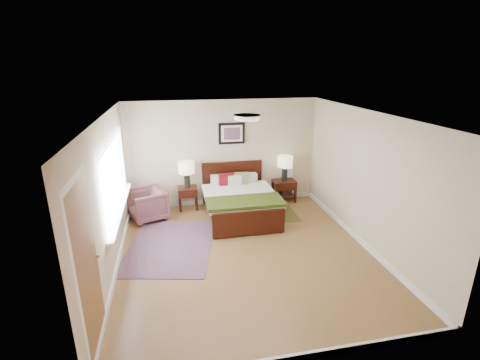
# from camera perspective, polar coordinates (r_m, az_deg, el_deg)

# --- Properties ---
(floor) EXTENTS (5.00, 5.00, 0.00)m
(floor) POSITION_cam_1_polar(r_m,az_deg,el_deg) (6.47, 0.99, -11.86)
(floor) COLOR brown
(floor) RESTS_ON ground
(back_wall) EXTENTS (4.50, 0.04, 2.50)m
(back_wall) POSITION_cam_1_polar(r_m,az_deg,el_deg) (8.28, -2.72, 4.44)
(back_wall) COLOR #C2AD8D
(back_wall) RESTS_ON ground
(front_wall) EXTENTS (4.50, 0.04, 2.50)m
(front_wall) POSITION_cam_1_polar(r_m,az_deg,el_deg) (3.77, 9.59, -14.28)
(front_wall) COLOR #C2AD8D
(front_wall) RESTS_ON ground
(left_wall) EXTENTS (0.04, 5.00, 2.50)m
(left_wall) POSITION_cam_1_polar(r_m,az_deg,el_deg) (5.89, -20.86, -2.82)
(left_wall) COLOR #C2AD8D
(left_wall) RESTS_ON ground
(right_wall) EXTENTS (0.04, 5.00, 2.50)m
(right_wall) POSITION_cam_1_polar(r_m,az_deg,el_deg) (6.76, 20.01, -0.01)
(right_wall) COLOR #C2AD8D
(right_wall) RESTS_ON ground
(ceiling) EXTENTS (4.50, 5.00, 0.02)m
(ceiling) POSITION_cam_1_polar(r_m,az_deg,el_deg) (5.62, 1.13, 10.64)
(ceiling) COLOR white
(ceiling) RESTS_ON back_wall
(window) EXTENTS (0.11, 2.72, 1.32)m
(window) POSITION_cam_1_polar(r_m,az_deg,el_deg) (6.50, -19.63, 0.47)
(window) COLOR silver
(window) RESTS_ON left_wall
(door) EXTENTS (0.06, 1.00, 2.18)m
(door) POSITION_cam_1_polar(r_m,az_deg,el_deg) (4.42, -23.67, -13.19)
(door) COLOR silver
(door) RESTS_ON ground
(ceil_fixture) EXTENTS (0.44, 0.44, 0.08)m
(ceil_fixture) POSITION_cam_1_polar(r_m,az_deg,el_deg) (5.63, 1.13, 10.29)
(ceil_fixture) COLOR white
(ceil_fixture) RESTS_ON ceiling
(bed) EXTENTS (1.58, 1.90, 1.02)m
(bed) POSITION_cam_1_polar(r_m,az_deg,el_deg) (7.68, -0.10, -2.80)
(bed) COLOR black
(bed) RESTS_ON ground
(wall_art) EXTENTS (0.62, 0.05, 0.50)m
(wall_art) POSITION_cam_1_polar(r_m,az_deg,el_deg) (8.18, -1.36, 7.65)
(wall_art) COLOR black
(wall_art) RESTS_ON back_wall
(nightstand_left) EXTENTS (0.44, 0.40, 0.53)m
(nightstand_left) POSITION_cam_1_polar(r_m,az_deg,el_deg) (8.21, -8.58, -2.04)
(nightstand_left) COLOR black
(nightstand_left) RESTS_ON ground
(nightstand_right) EXTENTS (0.54, 0.41, 0.54)m
(nightstand_right) POSITION_cam_1_polar(r_m,az_deg,el_deg) (8.67, 7.25, -1.37)
(nightstand_right) COLOR black
(nightstand_right) RESTS_ON ground
(lamp_left) EXTENTS (0.37, 0.37, 0.61)m
(lamp_left) POSITION_cam_1_polar(r_m,az_deg,el_deg) (8.05, -8.77, 1.70)
(lamp_left) COLOR black
(lamp_left) RESTS_ON nightstand_left
(lamp_right) EXTENTS (0.37, 0.37, 0.61)m
(lamp_right) POSITION_cam_1_polar(r_m,az_deg,el_deg) (8.48, 7.40, 2.71)
(lamp_right) COLOR black
(lamp_right) RESTS_ON nightstand_right
(armchair) EXTENTS (0.96, 0.94, 0.68)m
(armchair) POSITION_cam_1_polar(r_m,az_deg,el_deg) (7.88, -14.93, -3.94)
(armchair) COLOR brown
(armchair) RESTS_ON ground
(rug_persian) EXTENTS (1.93, 2.41, 0.01)m
(rug_persian) POSITION_cam_1_polar(r_m,az_deg,el_deg) (6.81, -11.37, -10.52)
(rug_persian) COLOR #0F0C40
(rug_persian) RESTS_ON ground
(rug_navy) EXTENTS (0.81, 1.19, 0.01)m
(rug_navy) POSITION_cam_1_polar(r_m,az_deg,el_deg) (8.15, 6.07, -5.16)
(rug_navy) COLOR black
(rug_navy) RESTS_ON ground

